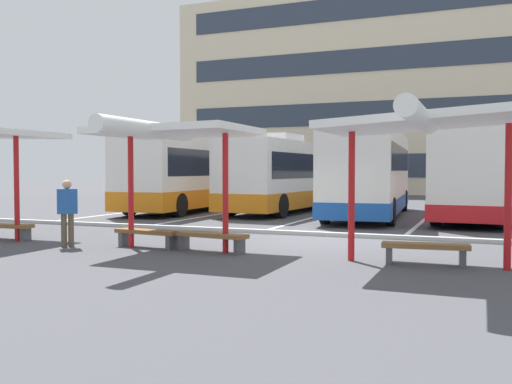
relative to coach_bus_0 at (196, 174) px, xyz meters
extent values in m
plane|color=#47474C|center=(8.70, -9.54, -1.75)|extent=(160.00, 160.00, 0.00)
cube|color=beige|center=(8.70, 26.37, 6.77)|extent=(43.30, 10.14, 17.04)
cube|color=#2D3847|center=(8.70, 21.27, 0.59)|extent=(39.84, 0.08, 1.87)
cube|color=#2D3847|center=(8.70, 21.27, 4.85)|extent=(39.84, 0.08, 1.87)
cube|color=#2D3847|center=(8.70, 21.27, 9.11)|extent=(39.84, 0.08, 1.87)
cube|color=#2D3847|center=(8.70, 21.27, 13.37)|extent=(39.84, 0.08, 1.87)
cube|color=silver|center=(0.00, 0.00, 0.09)|extent=(2.95, 11.28, 3.13)
cube|color=orange|center=(0.00, 0.00, -1.07)|extent=(2.99, 11.32, 0.80)
cube|color=black|center=(0.00, 0.00, 0.53)|extent=(2.95, 10.38, 1.15)
cube|color=black|center=(-0.18, 5.57, 0.47)|extent=(2.29, 0.15, 1.88)
cube|color=silver|center=(0.04, -1.40, 1.83)|extent=(1.63, 2.25, 0.36)
cylinder|color=black|center=(-1.32, 3.96, -1.25)|extent=(0.33, 1.01, 1.00)
cylinder|color=black|center=(1.07, 4.03, -1.25)|extent=(0.33, 1.01, 1.00)
cylinder|color=black|center=(-1.07, -4.04, -1.25)|extent=(0.33, 1.01, 1.00)
cylinder|color=black|center=(1.32, -3.96, -1.25)|extent=(0.33, 1.01, 1.00)
cube|color=silver|center=(4.49, 1.24, 0.00)|extent=(3.24, 11.33, 2.95)
cube|color=orange|center=(4.49, 1.24, -1.10)|extent=(3.28, 11.37, 0.75)
cube|color=black|center=(4.49, 1.24, 0.39)|extent=(3.21, 10.44, 1.08)
cube|color=black|center=(4.85, 6.80, 0.36)|extent=(2.22, 0.22, 1.77)
cube|color=silver|center=(4.40, -0.15, 1.66)|extent=(1.65, 2.29, 0.36)
cylinder|color=black|center=(3.59, 5.31, -1.25)|extent=(0.36, 1.02, 1.00)
cylinder|color=black|center=(5.90, 5.16, -1.25)|extent=(0.36, 1.02, 1.00)
cylinder|color=black|center=(3.07, -2.67, -1.25)|extent=(0.36, 1.02, 1.00)
cylinder|color=black|center=(5.39, -2.82, -1.25)|extent=(0.36, 1.02, 1.00)
cube|color=silver|center=(8.62, -0.79, 0.12)|extent=(3.24, 10.88, 3.19)
cube|color=#194C9E|center=(8.62, -0.79, -1.18)|extent=(3.28, 10.92, 0.59)
cube|color=black|center=(8.62, -0.79, 0.67)|extent=(3.21, 10.03, 0.98)
cube|color=black|center=(8.26, 4.53, 0.50)|extent=(2.21, 0.23, 1.92)
cube|color=silver|center=(8.71, -2.13, 1.90)|extent=(1.65, 2.30, 0.36)
cylinder|color=black|center=(7.21, 2.89, -1.25)|extent=(0.37, 1.02, 1.00)
cylinder|color=black|center=(9.52, 3.05, -1.25)|extent=(0.37, 1.02, 1.00)
cylinder|color=black|center=(7.72, -4.63, -1.25)|extent=(0.37, 1.02, 1.00)
cylinder|color=black|center=(10.03, -4.47, -1.25)|extent=(0.37, 1.02, 1.00)
cube|color=silver|center=(12.94, -0.21, 0.08)|extent=(3.30, 10.87, 3.12)
cube|color=red|center=(12.94, -0.21, -1.20)|extent=(3.35, 10.91, 0.56)
cube|color=black|center=(12.94, -0.21, 0.64)|extent=(3.27, 10.02, 0.91)
cube|color=black|center=(13.31, 5.10, 0.46)|extent=(2.26, 0.24, 1.87)
cube|color=silver|center=(12.84, -1.55, 1.82)|extent=(1.69, 2.30, 0.36)
cylinder|color=black|center=(12.02, 3.62, -1.25)|extent=(0.37, 1.02, 1.00)
cylinder|color=black|center=(11.50, -3.88, -1.25)|extent=(0.37, 1.02, 1.00)
cylinder|color=black|center=(13.86, -4.05, -1.25)|extent=(0.37, 1.02, 1.00)
cube|color=white|center=(-2.25, -0.13, -1.75)|extent=(0.16, 14.00, 0.01)
cube|color=white|center=(2.13, -0.13, -1.75)|extent=(0.16, 14.00, 0.01)
cube|color=white|center=(6.51, -0.13, -1.75)|extent=(0.16, 14.00, 0.01)
cube|color=white|center=(10.89, -0.13, -1.75)|extent=(0.16, 14.00, 0.01)
cylinder|color=red|center=(1.20, -12.63, -0.29)|extent=(0.14, 0.14, 2.91)
cube|color=brown|center=(0.59, -12.57, -1.35)|extent=(1.88, 0.59, 0.10)
cube|color=#4C4C51|center=(1.36, -12.50, -1.58)|extent=(0.15, 0.35, 0.35)
cylinder|color=red|center=(4.79, -12.48, -0.35)|extent=(0.14, 0.14, 2.80)
cylinder|color=red|center=(7.41, -12.48, -0.35)|extent=(0.14, 0.14, 2.80)
cube|color=white|center=(6.10, -12.48, 1.13)|extent=(3.62, 2.78, 0.20)
cylinder|color=white|center=(6.10, -13.73, 1.10)|extent=(0.36, 3.62, 0.36)
cube|color=brown|center=(5.20, -12.39, -1.35)|extent=(1.82, 0.60, 0.10)
cube|color=#4C4C51|center=(4.46, -12.31, -1.58)|extent=(0.15, 0.35, 0.35)
cube|color=#4C4C51|center=(5.94, -12.46, -1.58)|extent=(0.15, 0.35, 0.35)
cube|color=brown|center=(7.00, -12.44, -1.35)|extent=(1.95, 0.68, 0.10)
cube|color=#4C4C51|center=(6.21, -12.33, -1.58)|extent=(0.17, 0.35, 0.35)
cube|color=#4C4C51|center=(7.80, -12.55, -1.58)|extent=(0.17, 0.35, 0.35)
cylinder|color=red|center=(10.40, -12.53, -0.33)|extent=(0.14, 0.14, 2.84)
cylinder|color=red|center=(13.46, -12.53, -0.33)|extent=(0.14, 0.14, 2.84)
cube|color=white|center=(11.93, -12.53, 1.17)|extent=(4.06, 3.04, 0.39)
cylinder|color=white|center=(11.93, -13.90, 1.14)|extent=(0.36, 4.05, 0.36)
cube|color=brown|center=(11.93, -12.54, -1.35)|extent=(1.77, 0.60, 0.10)
cube|color=#4C4C51|center=(11.22, -12.61, -1.58)|extent=(0.15, 0.35, 0.35)
cube|color=#4C4C51|center=(12.64, -12.46, -1.58)|extent=(0.15, 0.35, 0.35)
cube|color=#ADADA8|center=(8.70, -8.32, -1.69)|extent=(44.00, 0.24, 0.12)
cylinder|color=brown|center=(3.29, -12.94, -1.33)|extent=(0.14, 0.14, 0.84)
cylinder|color=brown|center=(3.17, -13.05, -1.33)|extent=(0.14, 0.14, 0.84)
cube|color=#2659A5|center=(3.23, -13.00, -0.60)|extent=(0.51, 0.50, 0.63)
sphere|color=tan|center=(3.23, -13.00, -0.17)|extent=(0.23, 0.23, 0.23)
camera|label=1|loc=(12.99, -24.42, 0.18)|focal=39.56mm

